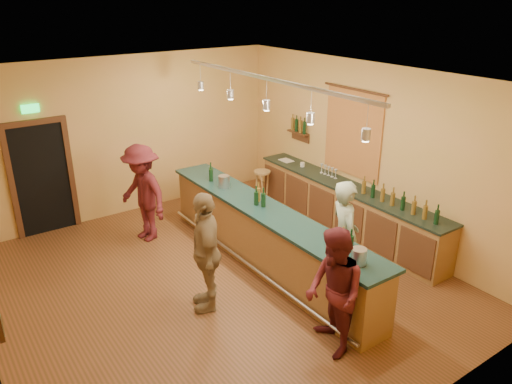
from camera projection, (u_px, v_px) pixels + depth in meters
floor at (218, 282)px, 7.97m from camera, size 7.00×7.00×0.00m
ceiling at (211, 80)px, 6.76m from camera, size 6.50×7.00×0.02m
wall_back at (126, 137)px, 10.02m from camera, size 6.50×0.02×3.20m
wall_front at (404, 302)px, 4.71m from camera, size 6.50×0.02×3.20m
wall_right at (368, 152)px, 9.10m from camera, size 0.02×7.00×3.20m
doorway at (42, 176)px, 9.27m from camera, size 1.15×0.09×2.48m
tapestry at (353, 134)px, 9.29m from camera, size 0.03×1.40×1.60m
bottle_shelf at (299, 127)px, 10.47m from camera, size 0.17×0.55×0.54m
back_counter at (346, 208)px, 9.50m from camera, size 0.60×4.55×1.27m
tasting_bar at (266, 233)px, 8.23m from camera, size 0.73×5.10×1.38m
pendant_track at (267, 89)px, 7.34m from camera, size 0.11×4.60×0.50m
bartender at (344, 237)px, 7.47m from camera, size 0.64×0.77×1.80m
customer_a at (334, 293)px, 6.18m from camera, size 0.89×1.00×1.70m
customer_b at (206, 251)px, 7.06m from camera, size 0.84×1.14×1.80m
customer_c at (143, 193)px, 9.06m from camera, size 0.90×1.29×1.83m
bar_stool at (262, 177)px, 10.71m from camera, size 0.36×0.36×0.75m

